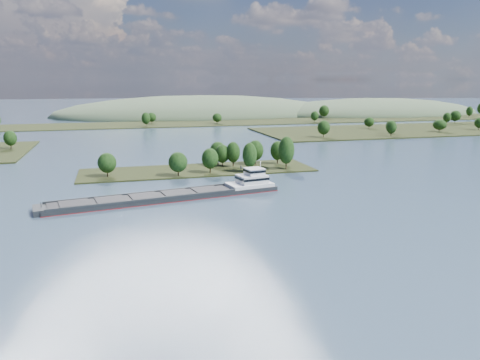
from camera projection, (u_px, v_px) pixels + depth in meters
name	position (u px, v px, depth m)	size (l,w,h in m)	color
ground	(232.00, 206.00, 146.50)	(1800.00, 1800.00, 0.00)	#3E5A6C
tree_island	(214.00, 162.00, 202.98)	(100.00, 30.21, 15.57)	black
right_bank	(456.00, 128.00, 375.18)	(320.00, 90.00, 14.66)	black
back_shoreline	(163.00, 124.00, 412.44)	(900.00, 60.00, 15.29)	black
hill_east	(374.00, 114.00, 543.39)	(260.00, 140.00, 36.00)	#465A3E
hill_west	(200.00, 115.00, 520.37)	(320.00, 160.00, 44.00)	#465A3E
cargo_barge	(182.00, 194.00, 156.55)	(80.56, 23.34, 10.84)	black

